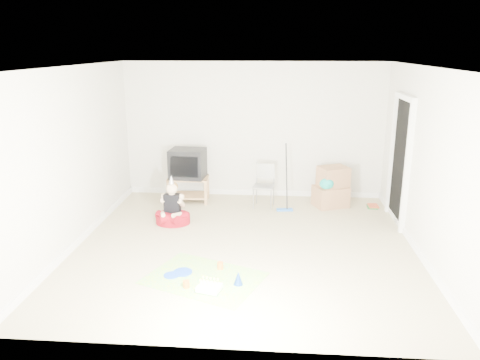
# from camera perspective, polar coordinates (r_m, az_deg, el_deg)

# --- Properties ---
(ground) EXTENTS (5.00, 5.00, 0.00)m
(ground) POSITION_cam_1_polar(r_m,az_deg,el_deg) (7.05, 0.56, -7.97)
(ground) COLOR tan
(ground) RESTS_ON ground
(doorway_recess) EXTENTS (0.02, 0.90, 2.05)m
(doorway_recess) POSITION_cam_1_polar(r_m,az_deg,el_deg) (8.11, 18.98, 2.01)
(doorway_recess) COLOR black
(doorway_recess) RESTS_ON ground
(tv_stand) EXTENTS (0.78, 0.51, 0.47)m
(tv_stand) POSITION_cam_1_polar(r_m,az_deg,el_deg) (8.95, -6.30, -0.88)
(tv_stand) COLOR #A97C4C
(tv_stand) RESTS_ON ground
(crt_tv) EXTENTS (0.67, 0.57, 0.54)m
(crt_tv) POSITION_cam_1_polar(r_m,az_deg,el_deg) (8.83, -6.39, 2.02)
(crt_tv) COLOR black
(crt_tv) RESTS_ON tv_stand
(folding_chair) EXTENTS (0.41, 0.40, 0.81)m
(folding_chair) POSITION_cam_1_polar(r_m,az_deg,el_deg) (8.57, 2.92, -0.79)
(folding_chair) COLOR gray
(folding_chair) RESTS_ON ground
(cardboard_boxes) EXTENTS (0.70, 0.65, 0.74)m
(cardboard_boxes) POSITION_cam_1_polar(r_m,az_deg,el_deg) (8.78, 11.08, -0.92)
(cardboard_boxes) COLOR #A87751
(cardboard_boxes) RESTS_ON ground
(floor_mop) EXTENTS (0.30, 0.39, 1.17)m
(floor_mop) POSITION_cam_1_polar(r_m,az_deg,el_deg) (8.43, 5.50, -2.05)
(floor_mop) COLOR blue
(floor_mop) RESTS_ON ground
(book_pile) EXTENTS (0.20, 0.25, 0.05)m
(book_pile) POSITION_cam_1_polar(r_m,az_deg,el_deg) (8.97, 15.91, -3.10)
(book_pile) COLOR #246D32
(book_pile) RESTS_ON ground
(seated_woman) EXTENTS (0.61, 0.61, 0.83)m
(seated_woman) POSITION_cam_1_polar(r_m,az_deg,el_deg) (7.92, -8.21, -3.97)
(seated_woman) COLOR maroon
(seated_woman) RESTS_ON ground
(party_mat) EXTENTS (1.69, 1.47, 0.01)m
(party_mat) POSITION_cam_1_polar(r_m,az_deg,el_deg) (6.13, -4.40, -11.83)
(party_mat) COLOR #F53398
(party_mat) RESTS_ON ground
(birthday_cake) EXTENTS (0.32, 0.28, 0.14)m
(birthday_cake) POSITION_cam_1_polar(r_m,az_deg,el_deg) (5.82, -3.76, -13.05)
(birthday_cake) COLOR white
(birthday_cake) RESTS_ON party_mat
(blue_plate_near) EXTENTS (0.35, 0.35, 0.01)m
(blue_plate_near) POSITION_cam_1_polar(r_m,az_deg,el_deg) (6.29, -7.01, -11.07)
(blue_plate_near) COLOR #1745B9
(blue_plate_near) RESTS_ON party_mat
(blue_plate_far) EXTENTS (0.29, 0.29, 0.01)m
(blue_plate_far) POSITION_cam_1_polar(r_m,az_deg,el_deg) (6.23, -8.35, -11.41)
(blue_plate_far) COLOR #1745B9
(blue_plate_far) RESTS_ON party_mat
(orange_cup_near) EXTENTS (0.11, 0.11, 0.09)m
(orange_cup_near) POSITION_cam_1_polar(r_m,az_deg,el_deg) (6.33, -2.42, -10.38)
(orange_cup_near) COLOR orange
(orange_cup_near) RESTS_ON party_mat
(orange_cup_far) EXTENTS (0.10, 0.10, 0.09)m
(orange_cup_far) POSITION_cam_1_polar(r_m,az_deg,el_deg) (5.91, -6.57, -12.50)
(orange_cup_far) COLOR orange
(orange_cup_far) RESTS_ON party_mat
(blue_party_hat) EXTENTS (0.17, 0.17, 0.18)m
(blue_party_hat) POSITION_cam_1_polar(r_m,az_deg,el_deg) (5.92, -0.22, -11.86)
(blue_party_hat) COLOR #1947B2
(blue_party_hat) RESTS_ON party_mat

